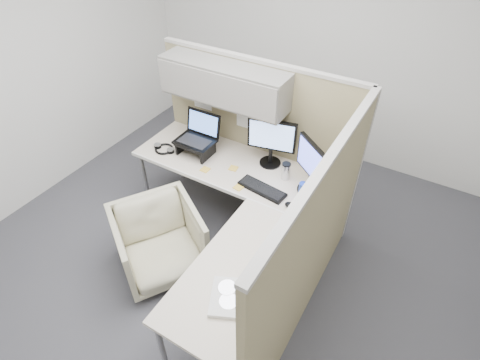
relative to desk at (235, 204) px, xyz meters
The scene contains 19 objects.
ground 0.71m from the desk, 134.71° to the right, with size 4.50×4.50×0.00m, color #3D3D42.
partition_back 0.88m from the desk, 115.90° to the left, with size 2.00×0.36×1.63m.
partition_right 0.81m from the desk, 13.96° to the right, with size 0.07×2.03×1.63m.
desk is the anchor object (origin of this frame).
office_chair 0.75m from the desk, 140.46° to the right, with size 0.70×0.66×0.72m, color beige.
monitor_left 0.68m from the desk, 87.86° to the left, with size 0.44×0.20×0.47m.
monitor_right 0.72m from the desk, 41.76° to the left, with size 0.37×0.30×0.47m.
laptop_station 0.81m from the desk, 148.53° to the left, with size 0.37×0.31×0.38m.
keyboard 0.27m from the desk, 59.27° to the left, with size 0.43×0.14×0.02m, color black.
mouse 0.47m from the desk, 20.31° to the left, with size 0.10×0.07×0.04m, color black.
travel_mug 0.54m from the desk, 63.03° to the left, with size 0.08×0.08×0.17m.
soda_can_green 0.58m from the desk, 17.52° to the left, with size 0.07×0.07×0.12m, color #B21E1E.
soda_can_silver 0.58m from the desk, 38.09° to the left, with size 0.07×0.07×0.12m, color #1E3FA5.
sticky_note_b 0.17m from the desk, 110.16° to the left, with size 0.08×0.08×0.01m, color gold.
sticky_note_a 0.50m from the desk, 155.07° to the left, with size 0.08×0.08×0.01m, color gold.
sticky_note_d 0.43m from the desk, 123.23° to the left, with size 0.08×0.08×0.01m, color gold.
headphones 1.01m from the desk, 164.89° to the left, with size 0.23×0.19×0.03m.
paper_stack 0.93m from the desk, 61.46° to the right, with size 0.33×0.36×0.03m.
desk_clock 0.71m from the desk, 40.91° to the right, with size 0.07×0.08×0.08m.
Camera 1 is at (1.32, -1.82, 2.87)m, focal length 28.00 mm.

